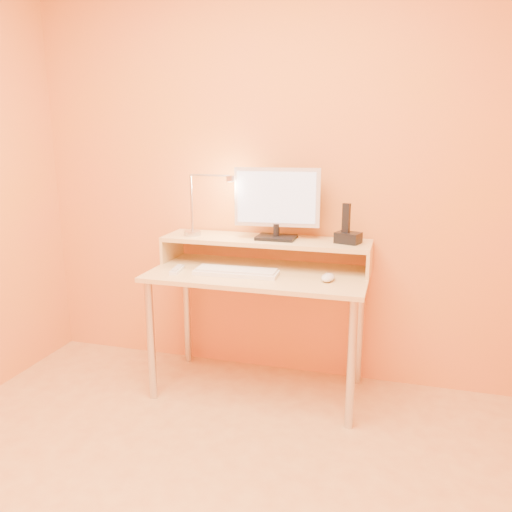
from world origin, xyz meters
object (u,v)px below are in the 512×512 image
(keyboard, at_px, (236,273))
(remote_control, at_px, (177,270))
(monitor_panel, at_px, (277,197))
(phone_dock, at_px, (348,238))
(mouse, at_px, (328,277))
(lamp_base, at_px, (192,233))

(keyboard, bearing_deg, remote_control, -176.49)
(monitor_panel, xyz_separation_m, phone_dock, (0.41, -0.01, -0.21))
(phone_dock, distance_m, mouse, 0.29)
(mouse, relative_size, remote_control, 0.71)
(monitor_panel, distance_m, remote_control, 0.69)
(lamp_base, relative_size, phone_dock, 0.77)
(keyboard, bearing_deg, monitor_panel, 54.06)
(phone_dock, distance_m, remote_control, 0.96)
(monitor_panel, height_order, remote_control, monitor_panel)
(monitor_panel, bearing_deg, phone_dock, -7.14)
(phone_dock, height_order, remote_control, phone_dock)
(keyboard, distance_m, mouse, 0.50)
(remote_control, bearing_deg, phone_dock, 8.39)
(phone_dock, distance_m, keyboard, 0.64)
(keyboard, bearing_deg, phone_dock, 20.53)
(phone_dock, relative_size, remote_control, 0.80)
(mouse, distance_m, remote_control, 0.84)
(keyboard, distance_m, remote_control, 0.34)
(mouse, xyz_separation_m, remote_control, (-0.83, -0.04, -0.01))
(remote_control, bearing_deg, keyboard, -2.63)
(lamp_base, relative_size, keyboard, 0.22)
(mouse, bearing_deg, monitor_panel, 151.20)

